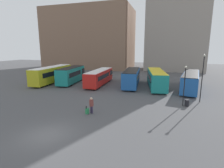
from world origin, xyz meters
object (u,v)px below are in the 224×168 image
(bus_1, at_px, (71,75))
(bus_4, at_px, (156,78))
(lamp_post_1, at_px, (185,82))
(trash_bin, at_px, (187,103))
(bus_0, at_px, (52,74))
(bus_2, at_px, (100,77))
(bus_3, at_px, (132,77))
(suitcase, at_px, (87,111))
(bus_5, at_px, (191,80))
(lamp_post_0, at_px, (202,75))
(traveler, at_px, (91,104))

(bus_1, bearing_deg, bus_4, -94.28)
(lamp_post_1, relative_size, trash_bin, 5.92)
(bus_0, xyz_separation_m, lamp_post_1, (25.10, -8.62, 1.17))
(bus_4, height_order, lamp_post_1, lamp_post_1)
(bus_1, distance_m, bus_2, 6.20)
(bus_3, relative_size, bus_4, 0.92)
(bus_0, height_order, suitcase, bus_0)
(bus_1, xyz_separation_m, lamp_post_1, (20.98, -9.29, 1.23))
(bus_1, bearing_deg, trash_bin, -120.29)
(bus_0, relative_size, bus_5, 0.98)
(bus_2, bearing_deg, bus_4, -89.69)
(bus_5, distance_m, lamp_post_0, 8.03)
(bus_0, xyz_separation_m, trash_bin, (25.57, -8.65, -1.41))
(bus_1, bearing_deg, traveler, -150.56)
(bus_1, distance_m, trash_bin, 23.43)
(bus_4, bearing_deg, trash_bin, -165.77)
(lamp_post_0, bearing_deg, bus_2, 157.17)
(bus_4, xyz_separation_m, traveler, (-6.18, -15.74, -0.62))
(bus_1, height_order, trash_bin, bus_1)
(suitcase, bearing_deg, bus_2, 34.67)
(suitcase, relative_size, trash_bin, 1.10)
(bus_4, bearing_deg, bus_1, 83.72)
(bus_5, height_order, suitcase, bus_5)
(bus_4, distance_m, trash_bin, 11.03)
(traveler, height_order, suitcase, traveler)
(traveler, bearing_deg, bus_2, 36.33)
(traveler, relative_size, trash_bin, 2.16)
(bus_5, distance_m, lamp_post_1, 10.36)
(suitcase, bearing_deg, traveler, -28.94)
(bus_5, bearing_deg, lamp_post_0, -168.44)
(traveler, xyz_separation_m, lamp_post_0, (12.34, 8.01, 2.61))
(suitcase, distance_m, lamp_post_1, 12.31)
(lamp_post_0, height_order, trash_bin, lamp_post_0)
(lamp_post_1, bearing_deg, bus_5, 78.54)
(bus_2, distance_m, bus_3, 6.39)
(bus_5, xyz_separation_m, suitcase, (-12.42, -16.11, -1.28))
(bus_4, distance_m, bus_5, 5.86)
(traveler, height_order, lamp_post_0, lamp_post_0)
(bus_2, height_order, bus_4, bus_4)
(bus_5, height_order, lamp_post_0, lamp_post_0)
(bus_3, xyz_separation_m, lamp_post_1, (8.43, -10.13, 1.31))
(traveler, distance_m, lamp_post_1, 11.67)
(bus_2, height_order, lamp_post_0, lamp_post_0)
(bus_3, distance_m, traveler, 15.92)
(bus_3, height_order, suitcase, bus_3)
(bus_5, relative_size, traveler, 6.82)
(bus_4, xyz_separation_m, suitcase, (-6.56, -16.09, -1.38))
(bus_1, relative_size, bus_5, 0.77)
(bus_5, xyz_separation_m, lamp_post_0, (0.30, -7.75, 2.09))
(bus_0, bearing_deg, lamp_post_0, -105.80)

